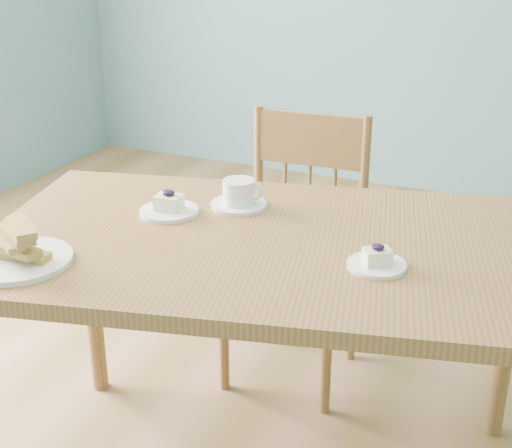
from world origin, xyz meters
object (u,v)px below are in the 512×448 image
Objects in this scene: cheesecake_plate_far at (169,207)px; coffee_cup at (239,195)px; dining_table at (274,266)px; biscotti_plate at (17,251)px; cheesecake_plate_near at (377,261)px; dining_chair at (296,249)px.

coffee_cup is (0.15, 0.13, 0.02)m from cheesecake_plate_far.
biscotti_plate reaches higher than dining_table.
cheesecake_plate_near is at bearing -24.55° from dining_table.
dining_chair is (-0.17, 0.59, -0.23)m from dining_table.
dining_table is 0.27m from coffee_cup.
cheesecake_plate_far is at bearing -163.87° from coffee_cup.
cheesecake_plate_far is 0.45m from biscotti_plate.
dining_table is at bearing -77.54° from dining_chair.
dining_chair is 3.73× the size of biscotti_plate.
dining_table is 0.63m from biscotti_plate.
dining_table is at bearing -6.58° from cheesecake_plate_far.
dining_table is at bearing 169.66° from cheesecake_plate_near.
dining_table is 10.36× the size of coffee_cup.
cheesecake_plate_far is at bearing 68.94° from biscotti_plate.
cheesecake_plate_far is 1.03× the size of coffee_cup.
cheesecake_plate_far is 0.20m from coffee_cup.
biscotti_plate is (-0.33, -0.97, 0.34)m from dining_chair.
cheesecake_plate_far reaches higher than cheesecake_plate_near.
dining_chair is 5.80× the size of cheesecake_plate_far.
cheesecake_plate_near is 0.85× the size of cheesecake_plate_far.
cheesecake_plate_near is (0.45, -0.64, 0.32)m from dining_chair.
cheesecake_plate_far reaches higher than dining_table.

